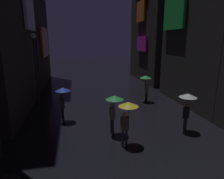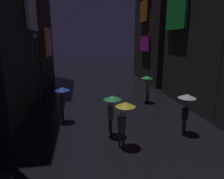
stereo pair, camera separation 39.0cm
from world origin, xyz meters
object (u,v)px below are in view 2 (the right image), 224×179
object	(u,v)px
pedestrian_foreground_right_clear	(186,103)
pedestrian_midstreet_centre_blue	(62,94)
pedestrian_near_crossing_green	(147,82)
pedestrian_foreground_left_green	(112,104)
streetlamp_left_far	(37,62)
pedestrian_midstreet_left_yellow	(124,112)

from	to	relation	value
pedestrian_foreground_right_clear	pedestrian_midstreet_centre_blue	xyz separation A→B (m)	(-6.37, 2.67, 0.00)
pedestrian_foreground_right_clear	pedestrian_near_crossing_green	world-z (taller)	same
pedestrian_foreground_left_green	pedestrian_near_crossing_green	size ratio (longest dim) A/B	1.00
pedestrian_foreground_right_clear	pedestrian_foreground_left_green	size ratio (longest dim) A/B	1.00
pedestrian_foreground_right_clear	streetlamp_left_far	size ratio (longest dim) A/B	0.40
pedestrian_foreground_left_green	pedestrian_midstreet_left_yellow	bearing A→B (deg)	-73.37
pedestrian_foreground_right_clear	pedestrian_foreground_left_green	world-z (taller)	same
pedestrian_foreground_right_clear	pedestrian_midstreet_centre_blue	distance (m)	6.91
pedestrian_foreground_left_green	streetlamp_left_far	size ratio (longest dim) A/B	0.40
streetlamp_left_far	pedestrian_midstreet_left_yellow	bearing A→B (deg)	-53.68
pedestrian_midstreet_left_yellow	pedestrian_midstreet_centre_blue	world-z (taller)	same
pedestrian_foreground_right_clear	pedestrian_near_crossing_green	bearing A→B (deg)	92.36
pedestrian_midstreet_left_yellow	pedestrian_foreground_right_clear	size ratio (longest dim) A/B	1.00
pedestrian_near_crossing_green	pedestrian_midstreet_centre_blue	world-z (taller)	same
pedestrian_midstreet_centre_blue	pedestrian_foreground_right_clear	bearing A→B (deg)	-22.74
pedestrian_midstreet_left_yellow	pedestrian_foreground_right_clear	bearing A→B (deg)	13.14
streetlamp_left_far	pedestrian_midstreet_centre_blue	bearing A→B (deg)	-58.94
pedestrian_midstreet_left_yellow	pedestrian_near_crossing_green	xyz separation A→B (m)	(3.18, 6.28, 0.00)
pedestrian_midstreet_left_yellow	pedestrian_midstreet_centre_blue	xyz separation A→B (m)	(-2.97, 3.46, 0.00)
pedestrian_foreground_right_clear	pedestrian_midstreet_centre_blue	bearing A→B (deg)	157.26
pedestrian_foreground_right_clear	pedestrian_foreground_left_green	distance (m)	3.80
pedestrian_midstreet_left_yellow	streetlamp_left_far	xyz separation A→B (m)	(-4.87, 6.62, 1.63)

